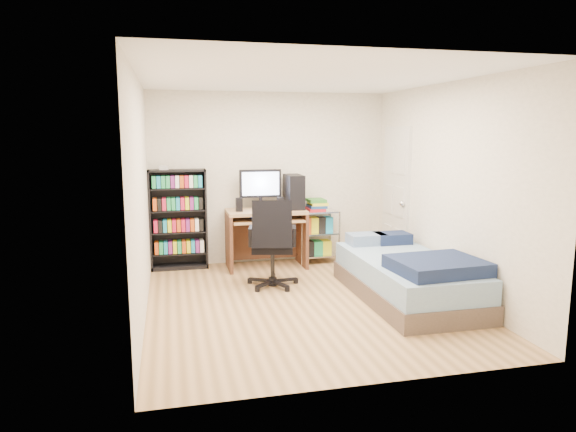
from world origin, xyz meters
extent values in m
cube|color=tan|center=(0.00, 0.00, -0.02)|extent=(3.50, 4.00, 0.04)
cube|color=white|center=(0.00, 0.00, 2.52)|extent=(3.50, 4.00, 0.04)
cube|color=white|center=(0.00, 2.02, 1.25)|extent=(3.50, 0.04, 2.50)
cube|color=white|center=(0.00, -2.02, 1.25)|extent=(3.50, 0.04, 2.50)
cube|color=white|center=(-1.77, 0.00, 1.25)|extent=(0.04, 4.00, 2.50)
cube|color=white|center=(1.77, 0.00, 1.25)|extent=(0.04, 4.00, 2.50)
cube|color=black|center=(-1.35, 1.84, 0.70)|extent=(0.79, 0.26, 1.41)
cube|color=black|center=(-1.35, 1.84, 0.22)|extent=(0.74, 0.25, 0.02)
cube|color=#CA1A42|center=(-1.35, 1.83, 0.32)|extent=(0.69, 0.21, 0.17)
cube|color=black|center=(-1.35, 1.84, 0.53)|extent=(0.74, 0.25, 0.02)
cube|color=#1A8EBC|center=(-1.35, 1.83, 0.63)|extent=(0.69, 0.21, 0.17)
cube|color=black|center=(-1.35, 1.84, 0.84)|extent=(0.74, 0.25, 0.02)
cube|color=#CED218|center=(-1.35, 1.83, 0.94)|extent=(0.69, 0.21, 0.17)
cube|color=black|center=(-1.35, 1.84, 1.15)|extent=(0.74, 0.25, 0.02)
cube|color=#229F59|center=(-1.35, 1.83, 1.25)|extent=(0.69, 0.21, 0.17)
cube|color=silver|center=(-1.53, 1.84, 1.44)|extent=(0.12, 0.11, 0.06)
cube|color=tan|center=(-0.13, 1.63, 0.81)|extent=(1.11, 0.61, 0.04)
cube|color=#3A281F|center=(-0.67, 1.63, 0.39)|extent=(0.04, 0.61, 0.79)
cube|color=#3A281F|center=(0.40, 1.63, 0.39)|extent=(0.04, 0.61, 0.79)
cube|color=#3A281F|center=(-0.13, 1.91, 0.42)|extent=(1.07, 0.03, 0.72)
cube|color=tan|center=(-0.13, 1.54, 0.70)|extent=(1.00, 0.50, 0.03)
cube|color=black|center=(-0.13, 1.52, 0.73)|extent=(0.49, 0.17, 0.03)
cube|color=black|center=(-0.19, 1.75, 1.20)|extent=(0.60, 0.06, 0.40)
cube|color=silver|center=(-0.19, 1.72, 1.20)|extent=(0.53, 0.01, 0.33)
cube|color=black|center=(0.29, 1.69, 1.08)|extent=(0.22, 0.47, 0.49)
cube|color=black|center=(-0.52, 1.58, 0.93)|extent=(0.09, 0.09, 0.19)
cube|color=black|center=(0.05, 1.52, 0.93)|extent=(0.09, 0.09, 0.19)
cylinder|color=black|center=(-0.22, 0.71, 0.28)|extent=(0.05, 0.05, 0.40)
cube|color=black|center=(-0.22, 0.71, 0.50)|extent=(0.60, 0.60, 0.08)
cube|color=black|center=(-0.27, 0.49, 0.83)|extent=(0.50, 0.25, 0.58)
cube|color=black|center=(-0.49, 0.77, 0.64)|extent=(0.11, 0.31, 0.23)
cube|color=black|center=(0.04, 0.65, 0.64)|extent=(0.11, 0.31, 0.23)
cylinder|color=silver|center=(0.38, 1.55, 0.39)|extent=(0.03, 0.03, 0.78)
cylinder|color=silver|center=(0.95, 1.57, 0.39)|extent=(0.03, 0.03, 0.78)
cylinder|color=silver|center=(0.37, 1.95, 0.39)|extent=(0.03, 0.03, 0.78)
cylinder|color=silver|center=(0.94, 1.97, 0.39)|extent=(0.03, 0.03, 0.78)
cube|color=silver|center=(0.66, 1.76, 0.11)|extent=(0.58, 0.42, 0.02)
cube|color=silver|center=(0.66, 1.76, 0.45)|extent=(0.58, 0.42, 0.02)
cube|color=silver|center=(0.66, 1.76, 0.77)|extent=(0.58, 0.42, 0.02)
cube|color=#A3171F|center=(0.66, 1.76, 0.87)|extent=(0.25, 0.32, 0.18)
cube|color=brown|center=(1.20, -0.13, 0.11)|extent=(1.07, 2.14, 0.21)
cube|color=#7FA6BD|center=(1.20, -0.13, 0.34)|extent=(1.03, 2.10, 0.26)
cube|color=#152042|center=(1.25, -0.72, 0.53)|extent=(0.96, 0.81, 0.15)
cube|color=#88A0C1|center=(1.03, 0.73, 0.54)|extent=(0.48, 0.32, 0.14)
cube|color=#152042|center=(1.39, 0.70, 0.54)|extent=(0.45, 0.32, 0.14)
cube|color=#3F2814|center=(1.20, -0.18, 0.48)|extent=(0.30, 0.24, 0.02)
cube|color=silver|center=(1.73, 1.35, 1.00)|extent=(0.05, 0.80, 2.00)
sphere|color=silver|center=(1.67, 1.03, 0.95)|extent=(0.08, 0.08, 0.08)
camera|label=1|loc=(-1.46, -5.45, 1.92)|focal=32.00mm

